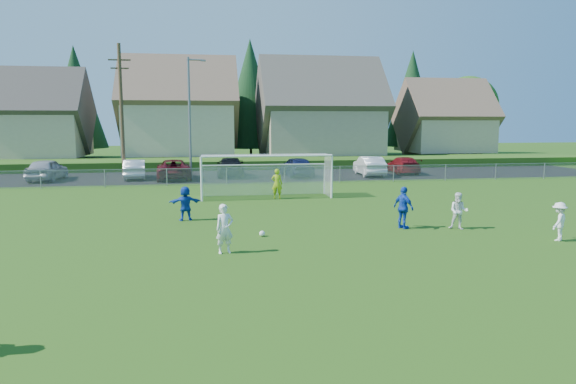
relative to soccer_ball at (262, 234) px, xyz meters
name	(u,v)px	position (x,y,z in m)	size (l,w,h in m)	color
ground	(335,283)	(1.34, -5.94, -0.11)	(160.00, 160.00, 0.00)	#193D0C
asphalt_lot	(249,176)	(1.34, 21.56, -0.10)	(60.00, 60.00, 0.00)	black
grass_embankment	(242,163)	(1.34, 29.06, 0.29)	(70.00, 6.00, 0.80)	#1E420F
soccer_ball	(262,234)	(0.00, 0.00, 0.00)	(0.22, 0.22, 0.22)	white
player_white_a	(225,229)	(-1.50, -2.28, 0.72)	(0.60, 0.40, 1.66)	white
player_white_b	(459,211)	(8.02, 0.00, 0.64)	(0.73, 0.57, 1.51)	white
player_white_c	(559,221)	(10.71, -2.43, 0.61)	(0.93, 0.53, 1.43)	white
player_blue_a	(404,208)	(5.87, 0.51, 0.76)	(1.01, 0.42, 1.73)	#123CB1
player_blue_b	(185,203)	(-2.99, 3.71, 0.66)	(1.42, 0.45, 1.53)	#123CB1
goalkeeper	(277,184)	(1.90, 9.40, 0.74)	(0.62, 0.41, 1.70)	#B4D318
car_a	(47,170)	(-13.63, 20.90, 0.69)	(1.89, 4.70, 1.60)	#A2A4AA
car_b	(135,169)	(-7.40, 21.03, 0.62)	(1.54, 4.40, 1.45)	silver
car_c	(174,169)	(-4.45, 20.30, 0.63)	(2.46, 5.34, 1.48)	#4C0812
car_d	(230,167)	(-0.13, 21.48, 0.64)	(2.10, 5.16, 1.50)	black
car_e	(297,167)	(5.04, 20.55, 0.67)	(1.85, 4.59, 1.56)	#11183E
car_f	(369,166)	(10.90, 20.31, 0.66)	(1.63, 4.69, 1.54)	silver
car_g	(403,165)	(14.24, 21.53, 0.58)	(1.93, 4.75, 1.38)	maroon
soccer_goal	(266,169)	(1.34, 10.11, 1.52)	(7.42, 1.90, 2.50)	white
chainlink_fence	(256,175)	(1.34, 16.06, 0.52)	(52.06, 0.06, 1.20)	gray
streetlight	(190,114)	(-3.11, 20.06, 4.73)	(1.38, 0.18, 9.00)	slate
utility_pole	(122,110)	(-8.16, 21.06, 5.04)	(1.60, 0.26, 10.00)	#473321
houses_row	(255,93)	(3.31, 36.52, 7.22)	(53.90, 11.45, 13.27)	tan
tree_row	(242,99)	(2.38, 42.80, 6.80)	(65.98, 12.36, 13.80)	#382616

